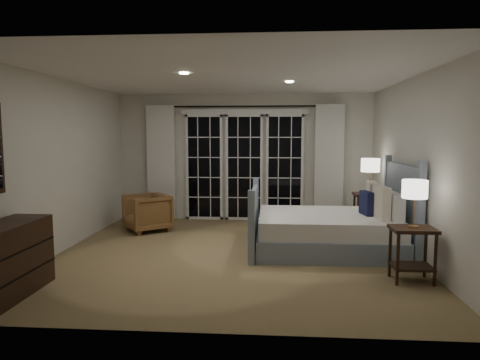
# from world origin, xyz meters

# --- Properties ---
(floor) EXTENTS (5.00, 5.00, 0.00)m
(floor) POSITION_xyz_m (0.00, 0.00, 0.00)
(floor) COLOR olive
(floor) RESTS_ON ground
(ceiling) EXTENTS (5.00, 5.00, 0.00)m
(ceiling) POSITION_xyz_m (0.00, 0.00, 2.50)
(ceiling) COLOR silver
(ceiling) RESTS_ON wall_back
(wall_left) EXTENTS (0.02, 5.00, 2.50)m
(wall_left) POSITION_xyz_m (-2.50, 0.00, 1.25)
(wall_left) COLOR silver
(wall_left) RESTS_ON floor
(wall_right) EXTENTS (0.02, 5.00, 2.50)m
(wall_right) POSITION_xyz_m (2.50, 0.00, 1.25)
(wall_right) COLOR silver
(wall_right) RESTS_ON floor
(wall_back) EXTENTS (5.00, 0.02, 2.50)m
(wall_back) POSITION_xyz_m (0.00, 2.50, 1.25)
(wall_back) COLOR silver
(wall_back) RESTS_ON floor
(wall_front) EXTENTS (5.00, 0.02, 2.50)m
(wall_front) POSITION_xyz_m (0.00, -2.50, 1.25)
(wall_front) COLOR silver
(wall_front) RESTS_ON floor
(french_doors) EXTENTS (2.50, 0.04, 2.20)m
(french_doors) POSITION_xyz_m (0.00, 2.46, 1.09)
(french_doors) COLOR black
(french_doors) RESTS_ON wall_back
(curtain_rod) EXTENTS (3.50, 0.03, 0.03)m
(curtain_rod) POSITION_xyz_m (0.00, 2.40, 2.25)
(curtain_rod) COLOR black
(curtain_rod) RESTS_ON wall_back
(curtain_left) EXTENTS (0.55, 0.10, 2.25)m
(curtain_left) POSITION_xyz_m (-1.65, 2.38, 1.15)
(curtain_left) COLOR silver
(curtain_left) RESTS_ON curtain_rod
(curtain_right) EXTENTS (0.55, 0.10, 2.25)m
(curtain_right) POSITION_xyz_m (1.65, 2.38, 1.15)
(curtain_right) COLOR silver
(curtain_right) RESTS_ON curtain_rod
(downlight_a) EXTENTS (0.12, 0.12, 0.01)m
(downlight_a) POSITION_xyz_m (0.80, 0.60, 2.49)
(downlight_a) COLOR white
(downlight_a) RESTS_ON ceiling
(downlight_b) EXTENTS (0.12, 0.12, 0.01)m
(downlight_b) POSITION_xyz_m (-0.60, -0.40, 2.49)
(downlight_b) COLOR white
(downlight_b) RESTS_ON ceiling
(bed) EXTENTS (2.19, 1.57, 1.28)m
(bed) POSITION_xyz_m (1.42, 0.27, 0.32)
(bed) COLOR gray
(bed) RESTS_ON floor
(nightstand_left) EXTENTS (0.49, 0.39, 0.64)m
(nightstand_left) POSITION_xyz_m (2.17, -1.02, 0.42)
(nightstand_left) COLOR black
(nightstand_left) RESTS_ON floor
(nightstand_right) EXTENTS (0.53, 0.42, 0.68)m
(nightstand_right) POSITION_xyz_m (2.25, 1.54, 0.45)
(nightstand_right) COLOR black
(nightstand_right) RESTS_ON floor
(lamp_left) EXTENTS (0.28, 0.28, 0.55)m
(lamp_left) POSITION_xyz_m (2.17, -1.02, 1.07)
(lamp_left) COLOR tan
(lamp_left) RESTS_ON nightstand_left
(lamp_right) EXTENTS (0.32, 0.32, 0.61)m
(lamp_right) POSITION_xyz_m (2.25, 1.54, 1.17)
(lamp_right) COLOR tan
(lamp_right) RESTS_ON nightstand_right
(armchair) EXTENTS (1.00, 0.99, 0.65)m
(armchair) POSITION_xyz_m (-1.65, 1.35, 0.33)
(armchair) COLOR brown
(armchair) RESTS_ON floor
(dresser) EXTENTS (0.47, 1.10, 0.78)m
(dresser) POSITION_xyz_m (-2.23, -1.80, 0.39)
(dresser) COLOR black
(dresser) RESTS_ON floor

